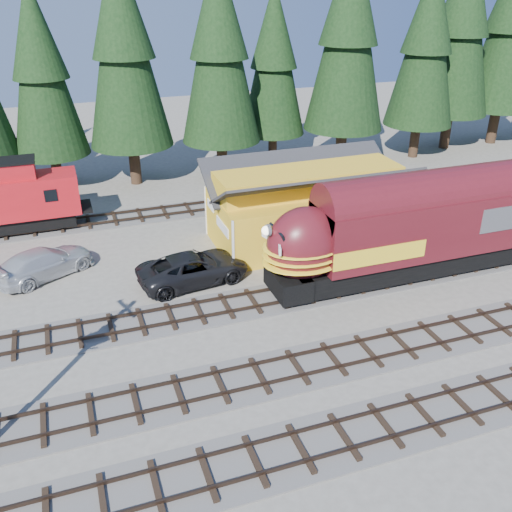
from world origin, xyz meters
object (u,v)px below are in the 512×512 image
object	(u,v)px
locomotive	(405,233)
depot	(308,197)
pickup_truck_a	(193,268)
caboose	(10,201)
pickup_truck_b	(44,263)

from	to	relation	value
locomotive	depot	bearing A→B (deg)	115.37
depot	pickup_truck_a	world-z (taller)	depot
caboose	pickup_truck_b	distance (m)	7.42
depot	caboose	xyz separation A→B (m)	(-18.19, 7.50, -0.62)
depot	caboose	size ratio (longest dim) A/B	1.43
caboose	pickup_truck_a	size ratio (longest dim) A/B	1.41
depot	caboose	bearing A→B (deg)	157.59
locomotive	pickup_truck_b	xyz separation A→B (m)	(-19.49, 6.95, -1.91)
pickup_truck_a	pickup_truck_b	xyz separation A→B (m)	(-7.99, 3.60, -0.03)
depot	locomotive	bearing A→B (deg)	-64.63
pickup_truck_a	pickup_truck_b	distance (m)	8.76
depot	pickup_truck_a	distance (m)	9.23
locomotive	pickup_truck_b	bearing A→B (deg)	160.37
depot	pickup_truck_b	bearing A→B (deg)	178.42
pickup_truck_b	depot	bearing A→B (deg)	-120.83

